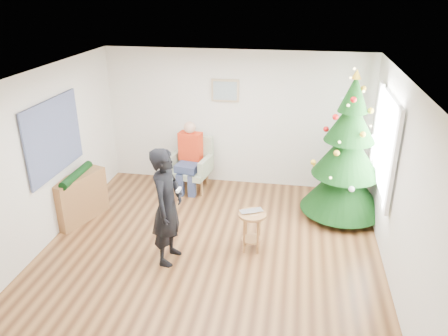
% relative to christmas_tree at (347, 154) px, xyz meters
% --- Properties ---
extents(floor, '(5.00, 5.00, 0.00)m').
position_rel_christmas_tree_xyz_m(floor, '(-1.99, -1.44, -1.13)').
color(floor, brown).
rests_on(floor, ground).
extents(ceiling, '(5.00, 5.00, 0.00)m').
position_rel_christmas_tree_xyz_m(ceiling, '(-1.99, -1.44, 1.47)').
color(ceiling, white).
rests_on(ceiling, wall_back).
extents(wall_back, '(5.00, 0.00, 5.00)m').
position_rel_christmas_tree_xyz_m(wall_back, '(-1.99, 1.06, 0.17)').
color(wall_back, silver).
rests_on(wall_back, floor).
extents(wall_front, '(5.00, 0.00, 5.00)m').
position_rel_christmas_tree_xyz_m(wall_front, '(-1.99, -3.94, 0.17)').
color(wall_front, silver).
rests_on(wall_front, floor).
extents(wall_left, '(0.00, 5.00, 5.00)m').
position_rel_christmas_tree_xyz_m(wall_left, '(-4.49, -1.44, 0.17)').
color(wall_left, silver).
rests_on(wall_left, floor).
extents(wall_right, '(0.00, 5.00, 5.00)m').
position_rel_christmas_tree_xyz_m(wall_right, '(0.51, -1.44, 0.17)').
color(wall_right, silver).
rests_on(wall_right, floor).
extents(window_panel, '(0.04, 1.30, 1.40)m').
position_rel_christmas_tree_xyz_m(window_panel, '(0.48, -0.44, 0.37)').
color(window_panel, white).
rests_on(window_panel, wall_right).
extents(curtains, '(0.05, 1.75, 1.50)m').
position_rel_christmas_tree_xyz_m(curtains, '(0.45, -0.44, 0.37)').
color(curtains, white).
rests_on(curtains, wall_right).
extents(christmas_tree, '(1.39, 1.39, 2.51)m').
position_rel_christmas_tree_xyz_m(christmas_tree, '(0.00, 0.00, 0.00)').
color(christmas_tree, '#3F2816').
rests_on(christmas_tree, floor).
extents(stool, '(0.41, 0.41, 0.61)m').
position_rel_christmas_tree_xyz_m(stool, '(-1.39, -1.31, -0.82)').
color(stool, brown).
rests_on(stool, floor).
extents(laptop, '(0.40, 0.34, 0.03)m').
position_rel_christmas_tree_xyz_m(laptop, '(-1.39, -1.31, -0.50)').
color(laptop, silver).
rests_on(laptop, stool).
extents(armchair, '(0.86, 0.82, 1.01)m').
position_rel_christmas_tree_xyz_m(armchair, '(-2.79, 0.62, -0.76)').
color(armchair, '#90A081').
rests_on(armchair, floor).
extents(seated_person, '(0.48, 0.65, 1.32)m').
position_rel_christmas_tree_xyz_m(seated_person, '(-2.80, 0.57, -0.45)').
color(seated_person, navy).
rests_on(seated_person, armchair).
extents(standing_man, '(0.47, 0.66, 1.72)m').
position_rel_christmas_tree_xyz_m(standing_man, '(-2.53, -1.75, -0.27)').
color(standing_man, black).
rests_on(standing_man, floor).
extents(game_controller, '(0.05, 0.13, 0.04)m').
position_rel_christmas_tree_xyz_m(game_controller, '(-2.35, -1.78, 0.02)').
color(game_controller, white).
rests_on(game_controller, standing_man).
extents(console, '(0.61, 1.04, 0.80)m').
position_rel_christmas_tree_xyz_m(console, '(-4.32, -0.89, -0.73)').
color(console, brown).
rests_on(console, floor).
extents(garland, '(0.14, 0.90, 0.14)m').
position_rel_christmas_tree_xyz_m(garland, '(-4.32, -0.89, -0.31)').
color(garland, black).
rests_on(garland, console).
extents(tapestry, '(0.03, 1.50, 1.15)m').
position_rel_christmas_tree_xyz_m(tapestry, '(-4.45, -1.14, 0.42)').
color(tapestry, black).
rests_on(tapestry, wall_left).
extents(framed_picture, '(0.52, 0.05, 0.42)m').
position_rel_christmas_tree_xyz_m(framed_picture, '(-2.19, 1.02, 0.72)').
color(framed_picture, tan).
rests_on(framed_picture, wall_back).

